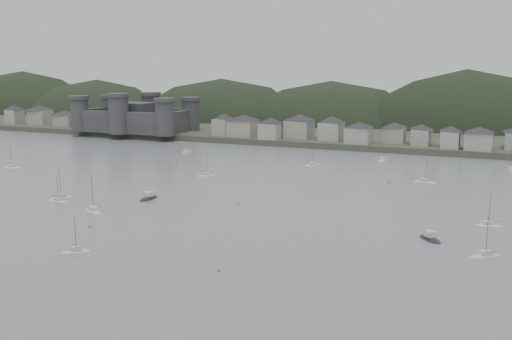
% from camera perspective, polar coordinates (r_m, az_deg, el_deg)
% --- Properties ---
extents(ground, '(900.00, 900.00, 0.00)m').
position_cam_1_polar(ground, '(144.45, -11.96, -7.20)').
color(ground, slate).
rests_on(ground, ground).
extents(far_shore_land, '(900.00, 250.00, 3.00)m').
position_cam_1_polar(far_shore_land, '(416.95, 12.10, 4.31)').
color(far_shore_land, '#383D2D').
rests_on(far_shore_land, ground).
extents(forested_ridge, '(851.55, 103.94, 102.57)m').
position_cam_1_polar(forested_ridge, '(392.59, 11.98, 2.08)').
color(forested_ridge, black).
rests_on(forested_ridge, ground).
extents(castle, '(66.00, 43.00, 20.00)m').
position_cam_1_polar(castle, '(355.55, -11.18, 4.89)').
color(castle, '#353538').
rests_on(castle, far_shore_land).
extents(waterfront_town, '(451.48, 28.46, 12.92)m').
position_cam_1_polar(waterfront_town, '(298.81, 17.43, 3.20)').
color(waterfront_town, gray).
rests_on(waterfront_town, far_shore_land).
extents(moored_fleet, '(263.27, 177.89, 13.30)m').
position_cam_1_polar(moored_fleet, '(194.64, -0.73, -2.40)').
color(moored_fleet, silver).
rests_on(moored_fleet, ground).
extents(motor_launch_near, '(7.25, 7.51, 3.84)m').
position_cam_1_polar(motor_launch_near, '(153.82, 15.92, -6.18)').
color(motor_launch_near, black).
rests_on(motor_launch_near, ground).
extents(motor_launch_far, '(3.33, 8.51, 4.00)m').
position_cam_1_polar(motor_launch_far, '(193.49, -9.97, -2.60)').
color(motor_launch_far, black).
rests_on(motor_launch_far, ground).
extents(mooring_buoys, '(183.06, 113.84, 0.70)m').
position_cam_1_polar(mooring_buoys, '(191.10, -2.78, -2.66)').
color(mooring_buoys, '#AF643A').
rests_on(mooring_buoys, ground).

